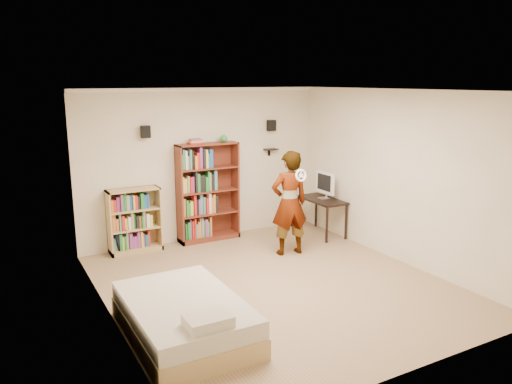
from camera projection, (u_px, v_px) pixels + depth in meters
ground at (275, 285)px, 7.06m from camera, size 4.50×5.00×0.01m
room_shell at (276, 162)px, 6.67m from camera, size 4.52×5.02×2.71m
crown_molding at (276, 93)px, 6.47m from camera, size 4.50×5.00×0.06m
speaker_left at (146, 132)px, 8.18m from camera, size 0.14×0.12×0.20m
speaker_right at (271, 125)px, 9.31m from camera, size 0.14×0.12×0.20m
wall_shelf at (271, 149)px, 9.42m from camera, size 0.25×0.16×0.02m
tall_bookshelf at (208, 192)px, 8.87m from camera, size 1.11×0.32×1.75m
low_bookshelf at (135, 221)px, 8.32m from camera, size 0.86×0.32×1.08m
computer_desk at (321, 217)px, 9.30m from camera, size 0.50×1.00×0.68m
imac at (324, 186)px, 9.19m from camera, size 0.12×0.50×0.50m
daybed at (184, 313)px, 5.61m from camera, size 1.20×1.84×0.54m
person at (289, 203)px, 8.14m from camera, size 0.68×0.50×1.73m
wii_wheel at (301, 175)px, 7.75m from camera, size 0.20×0.08×0.21m
navy_bag at (122, 241)px, 8.30m from camera, size 0.36×0.30×0.42m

